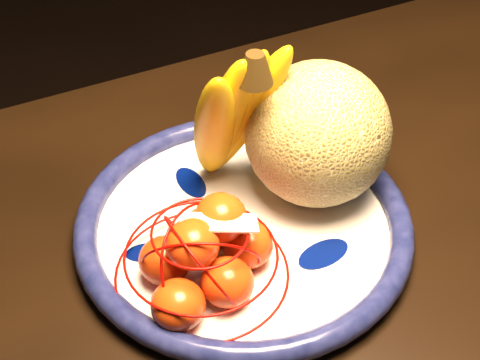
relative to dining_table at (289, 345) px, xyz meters
name	(u,v)px	position (x,y,z in m)	size (l,w,h in m)	color
dining_table	(289,345)	(0.00, 0.00, 0.00)	(1.52, 0.98, 0.73)	black
fruit_bowl	(244,225)	(-0.01, 0.10, 0.09)	(0.36, 0.36, 0.03)	white
cantaloupe	(318,134)	(0.08, 0.12, 0.17)	(0.16, 0.16, 0.16)	olive
banana_bunch	(230,112)	(0.00, 0.16, 0.20)	(0.13, 0.13, 0.21)	gold
mandarin_bag	(205,256)	(-0.07, 0.05, 0.12)	(0.22, 0.22, 0.11)	#F8490E
price_tag	(219,222)	(-0.06, 0.04, 0.17)	(0.07, 0.03, 0.00)	white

